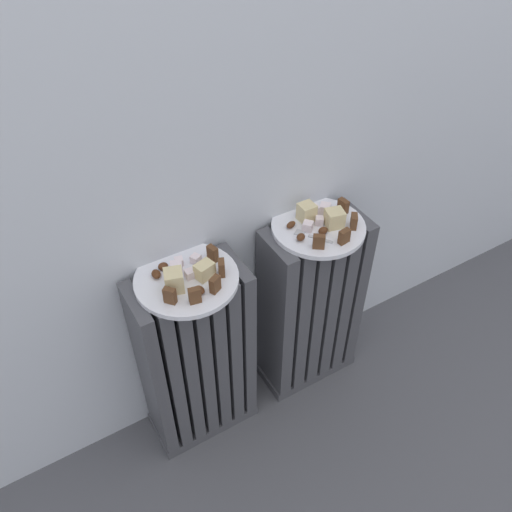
% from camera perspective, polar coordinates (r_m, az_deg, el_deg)
% --- Properties ---
extents(ground_plane, '(6.00, 6.00, 0.00)m').
position_cam_1_polar(ground_plane, '(1.54, 5.73, -21.70)').
color(ground_plane, '#4C4C51').
extents(radiator_left, '(0.28, 0.14, 0.56)m').
position_cam_1_polar(radiator_left, '(1.38, -6.43, -11.00)').
color(radiator_left, '#47474C').
rests_on(radiator_left, ground_plane).
extents(radiator_right, '(0.28, 0.14, 0.56)m').
position_cam_1_polar(radiator_right, '(1.49, 5.86, -5.47)').
color(radiator_right, '#47474C').
rests_on(radiator_right, ground_plane).
extents(plate_left, '(0.23, 0.23, 0.01)m').
position_cam_1_polar(plate_left, '(1.16, -7.51, -2.48)').
color(plate_left, white).
rests_on(plate_left, radiator_left).
extents(plate_right, '(0.23, 0.23, 0.01)m').
position_cam_1_polar(plate_right, '(1.29, 6.74, 3.14)').
color(plate_right, white).
rests_on(plate_right, radiator_right).
extents(dark_cake_slice_left_0, '(0.03, 0.03, 0.04)m').
position_cam_1_polar(dark_cake_slice_left_0, '(1.10, -9.28, -4.25)').
color(dark_cake_slice_left_0, '#56351E').
rests_on(dark_cake_slice_left_0, plate_left).
extents(dark_cake_slice_left_1, '(0.03, 0.02, 0.04)m').
position_cam_1_polar(dark_cake_slice_left_1, '(1.09, -6.63, -4.26)').
color(dark_cake_slice_left_1, '#56351E').
rests_on(dark_cake_slice_left_1, plate_left).
extents(dark_cake_slice_left_2, '(0.03, 0.02, 0.04)m').
position_cam_1_polar(dark_cake_slice_left_2, '(1.11, -4.45, -3.07)').
color(dark_cake_slice_left_2, '#56351E').
rests_on(dark_cake_slice_left_2, plate_left).
extents(dark_cake_slice_left_3, '(0.02, 0.03, 0.04)m').
position_cam_1_polar(dark_cake_slice_left_3, '(1.14, -3.75, -1.29)').
color(dark_cake_slice_left_3, '#56351E').
rests_on(dark_cake_slice_left_3, plate_left).
extents(dark_cake_slice_left_4, '(0.02, 0.03, 0.04)m').
position_cam_1_polar(dark_cake_slice_left_4, '(1.18, -4.71, 0.26)').
color(dark_cake_slice_left_4, '#56351E').
rests_on(dark_cake_slice_left_4, plate_left).
extents(marble_cake_slice_left_0, '(0.05, 0.05, 0.05)m').
position_cam_1_polar(marble_cake_slice_left_0, '(1.12, -8.85, -2.64)').
color(marble_cake_slice_left_0, beige).
rests_on(marble_cake_slice_left_0, plate_left).
extents(marble_cake_slice_left_1, '(0.05, 0.04, 0.04)m').
position_cam_1_polar(marble_cake_slice_left_1, '(1.14, -5.58, -1.56)').
color(marble_cake_slice_left_1, beige).
rests_on(marble_cake_slice_left_1, plate_left).
extents(turkish_delight_left_0, '(0.02, 0.02, 0.02)m').
position_cam_1_polar(turkish_delight_left_0, '(1.15, -7.16, -1.93)').
color(turkish_delight_left_0, white).
rests_on(turkish_delight_left_0, plate_left).
extents(turkish_delight_left_1, '(0.02, 0.02, 0.02)m').
position_cam_1_polar(turkish_delight_left_1, '(1.18, -8.32, -0.60)').
color(turkish_delight_left_1, white).
rests_on(turkish_delight_left_1, plate_left).
extents(turkish_delight_left_2, '(0.03, 0.03, 0.03)m').
position_cam_1_polar(turkish_delight_left_2, '(1.16, -8.60, -1.30)').
color(turkish_delight_left_2, white).
rests_on(turkish_delight_left_2, plate_left).
extents(turkish_delight_left_3, '(0.03, 0.03, 0.02)m').
position_cam_1_polar(turkish_delight_left_3, '(1.18, -6.53, -0.33)').
color(turkish_delight_left_3, white).
rests_on(turkish_delight_left_3, plate_left).
extents(medjool_date_left_0, '(0.02, 0.03, 0.02)m').
position_cam_1_polar(medjool_date_left_0, '(1.12, -6.10, -3.67)').
color(medjool_date_left_0, '#4C2814').
rests_on(medjool_date_left_0, plate_left).
extents(medjool_date_left_1, '(0.02, 0.03, 0.01)m').
position_cam_1_polar(medjool_date_left_1, '(1.16, -10.73, -1.93)').
color(medjool_date_left_1, '#4C2814').
rests_on(medjool_date_left_1, plate_left).
extents(medjool_date_left_2, '(0.02, 0.02, 0.02)m').
position_cam_1_polar(medjool_date_left_2, '(1.18, -10.00, -1.11)').
color(medjool_date_left_2, '#4C2814').
rests_on(medjool_date_left_2, plate_left).
extents(dark_cake_slice_right_0, '(0.03, 0.03, 0.04)m').
position_cam_1_polar(dark_cake_slice_right_0, '(1.22, 6.80, 1.55)').
color(dark_cake_slice_right_0, '#56351E').
rests_on(dark_cake_slice_right_0, plate_right).
extents(dark_cake_slice_right_1, '(0.03, 0.02, 0.04)m').
position_cam_1_polar(dark_cake_slice_right_1, '(1.24, 9.51, 2.10)').
color(dark_cake_slice_right_1, '#56351E').
rests_on(dark_cake_slice_right_1, plate_right).
extents(dark_cake_slice_right_2, '(0.03, 0.03, 0.04)m').
position_cam_1_polar(dark_cake_slice_right_2, '(1.29, 10.52, 3.70)').
color(dark_cake_slice_right_2, '#56351E').
rests_on(dark_cake_slice_right_2, plate_right).
extents(dark_cake_slice_right_3, '(0.02, 0.03, 0.04)m').
position_cam_1_polar(dark_cake_slice_right_3, '(1.33, 9.39, 5.35)').
color(dark_cake_slice_right_3, '#56351E').
rests_on(dark_cake_slice_right_3, plate_right).
extents(marble_cake_slice_right_0, '(0.05, 0.05, 0.04)m').
position_cam_1_polar(marble_cake_slice_right_0, '(1.28, 8.47, 4.04)').
color(marble_cake_slice_right_0, beige).
rests_on(marble_cake_slice_right_0, plate_right).
extents(marble_cake_slice_right_1, '(0.04, 0.04, 0.05)m').
position_cam_1_polar(marble_cake_slice_right_1, '(1.29, 5.49, 4.72)').
color(marble_cake_slice_right_1, beige).
rests_on(marble_cake_slice_right_1, plate_right).
extents(turkish_delight_right_0, '(0.03, 0.03, 0.02)m').
position_cam_1_polar(turkish_delight_right_0, '(1.29, 6.87, 3.80)').
color(turkish_delight_right_0, white).
rests_on(turkish_delight_right_0, plate_right).
extents(turkish_delight_right_1, '(0.03, 0.03, 0.02)m').
position_cam_1_polar(turkish_delight_right_1, '(1.27, 5.61, 3.23)').
color(turkish_delight_right_1, white).
rests_on(turkish_delight_right_1, plate_right).
extents(turkish_delight_right_2, '(0.03, 0.03, 0.02)m').
position_cam_1_polar(turkish_delight_right_2, '(1.32, 6.29, 4.95)').
color(turkish_delight_right_2, white).
rests_on(turkish_delight_right_2, plate_right).
extents(turkish_delight_right_3, '(0.04, 0.04, 0.03)m').
position_cam_1_polar(turkish_delight_right_3, '(1.32, 7.48, 5.07)').
color(turkish_delight_right_3, white).
rests_on(turkish_delight_right_3, plate_right).
extents(medjool_date_right_0, '(0.03, 0.03, 0.02)m').
position_cam_1_polar(medjool_date_right_0, '(1.24, 4.85, 2.04)').
color(medjool_date_right_0, '#4C2814').
rests_on(medjool_date_right_0, plate_right).
extents(medjool_date_right_1, '(0.03, 0.02, 0.02)m').
position_cam_1_polar(medjool_date_right_1, '(1.27, 3.80, 3.39)').
color(medjool_date_right_1, '#4C2814').
rests_on(medjool_date_right_1, plate_right).
extents(medjool_date_right_2, '(0.03, 0.02, 0.02)m').
position_cam_1_polar(medjool_date_right_2, '(1.26, 7.26, 2.73)').
color(medjool_date_right_2, '#4C2814').
rests_on(medjool_date_right_2, plate_right).
extents(fork, '(0.06, 0.09, 0.00)m').
position_cam_1_polar(fork, '(1.25, 5.90, 2.16)').
color(fork, '#B7B7BC').
rests_on(fork, plate_right).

